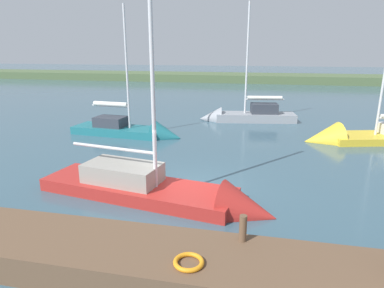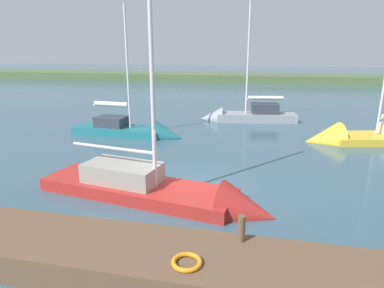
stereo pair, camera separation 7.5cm
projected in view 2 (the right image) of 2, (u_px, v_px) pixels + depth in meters
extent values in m
plane|color=#385666|center=(191.00, 188.00, 12.62)|extent=(200.00, 200.00, 0.00)
cube|color=#4C603D|center=(250.00, 81.00, 54.96)|extent=(180.00, 8.00, 2.40)
cube|color=brown|center=(144.00, 260.00, 7.72)|extent=(21.78, 2.07, 0.73)
cylinder|color=brown|center=(241.00, 228.00, 7.76)|extent=(0.18, 0.18, 0.65)
torus|color=orange|center=(187.00, 262.00, 6.98)|extent=(0.66, 0.66, 0.10)
cube|color=#1E6B75|center=(119.00, 133.00, 20.77)|extent=(5.80, 2.38, 0.82)
cone|color=#1E6B75|center=(168.00, 137.00, 19.80)|extent=(1.84, 2.01, 1.86)
cube|color=#333842|center=(111.00, 121.00, 20.72)|extent=(1.95, 1.41, 0.61)
cylinder|color=silver|center=(127.00, 69.00, 19.44)|extent=(0.13, 0.13, 7.11)
cylinder|color=silver|center=(111.00, 106.00, 20.43)|extent=(2.50, 0.34, 0.10)
cylinder|color=silver|center=(111.00, 104.00, 20.40)|extent=(2.27, 0.50, 0.29)
cube|color=#B22823|center=(137.00, 194.00, 12.08)|extent=(7.38, 3.13, 0.87)
cone|color=#B22823|center=(248.00, 214.00, 10.62)|extent=(2.09, 2.25, 1.98)
cube|color=gray|center=(123.00, 172.00, 12.07)|extent=(2.93, 1.88, 0.67)
cylinder|color=silver|center=(152.00, 70.00, 10.59)|extent=(0.14, 0.14, 8.00)
cylinder|color=silver|center=(112.00, 148.00, 11.96)|extent=(3.40, 0.67, 0.11)
cube|color=gray|center=(256.00, 119.00, 24.48)|extent=(5.89, 2.59, 0.92)
cone|color=gray|center=(211.00, 119.00, 24.69)|extent=(1.83, 1.98, 1.76)
cube|color=#333842|center=(265.00, 109.00, 24.22)|extent=(2.05, 1.44, 0.72)
cylinder|color=silver|center=(248.00, 59.00, 23.35)|extent=(0.14, 0.14, 7.66)
cylinder|color=silver|center=(265.00, 99.00, 24.03)|extent=(2.75, 0.52, 0.11)
cylinder|color=silver|center=(266.00, 98.00, 24.00)|extent=(2.50, 0.63, 0.26)
cone|color=gold|center=(322.00, 141.00, 18.94)|extent=(2.46, 2.62, 2.19)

